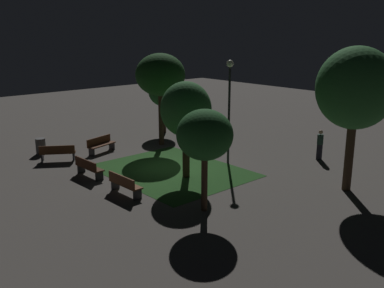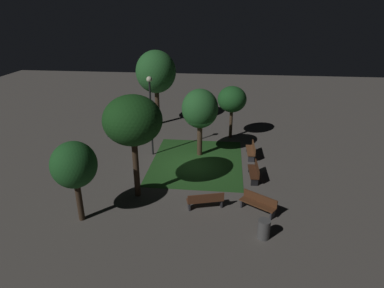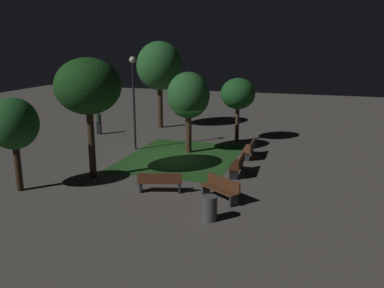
{
  "view_description": "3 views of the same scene",
  "coord_description": "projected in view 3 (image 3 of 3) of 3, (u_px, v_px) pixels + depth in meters",
  "views": [
    {
      "loc": [
        16.15,
        -12.9,
        6.68
      ],
      "look_at": [
        0.64,
        0.87,
        1.22
      ],
      "focal_mm": 40.68,
      "sensor_mm": 36.0,
      "label": 1
    },
    {
      "loc": [
        -18.72,
        -1.94,
        9.26
      ],
      "look_at": [
        0.06,
        0.09,
        1.35
      ],
      "focal_mm": 30.99,
      "sensor_mm": 36.0,
      "label": 2
    },
    {
      "loc": [
        -19.59,
        -7.15,
        6.07
      ],
      "look_at": [
        -0.13,
        -0.98,
        0.92
      ],
      "focal_mm": 38.28,
      "sensor_mm": 36.0,
      "label": 3
    }
  ],
  "objects": [
    {
      "name": "ground_plane",
      "position": [
        175.0,
        159.0,
        21.69
      ],
      "size": [
        60.0,
        60.0,
        0.0
      ],
      "primitive_type": "plane",
      "color": "#56514C"
    },
    {
      "name": "grass_lawn",
      "position": [
        181.0,
        157.0,
        21.99
      ],
      "size": [
        7.15,
        5.71,
        0.01
      ],
      "primitive_type": "cube",
      "color": "#23511E",
      "rests_on": "ground"
    },
    {
      "name": "bench_by_lamp",
      "position": [
        238.0,
        164.0,
        19.08
      ],
      "size": [
        1.82,
        0.55,
        0.88
      ],
      "color": "#422314",
      "rests_on": "ground"
    },
    {
      "name": "bench_front_left",
      "position": [
        249.0,
        149.0,
        21.9
      ],
      "size": [
        1.81,
        0.53,
        0.88
      ],
      "color": "brown",
      "rests_on": "ground"
    },
    {
      "name": "bench_lawn_edge",
      "position": [
        221.0,
        188.0,
        16.02
      ],
      "size": [
        1.39,
        1.77,
        0.88
      ],
      "color": "#512D19",
      "rests_on": "ground"
    },
    {
      "name": "bench_back_row",
      "position": [
        160.0,
        181.0,
        16.76
      ],
      "size": [
        0.95,
        1.86,
        0.88
      ],
      "color": "brown",
      "rests_on": "ground"
    },
    {
      "name": "tree_lawn_side",
      "position": [
        188.0,
        96.0,
        22.22
      ],
      "size": [
        2.33,
        2.33,
        4.47
      ],
      "color": "#423021",
      "rests_on": "ground"
    },
    {
      "name": "tree_tall_center",
      "position": [
        238.0,
        94.0,
        24.84
      ],
      "size": [
        2.1,
        2.1,
        3.92
      ],
      "color": "#423021",
      "rests_on": "ground"
    },
    {
      "name": "tree_near_wall",
      "position": [
        159.0,
        66.0,
        28.55
      ],
      "size": [
        3.2,
        3.2,
        6.08
      ],
      "color": "#423021",
      "rests_on": "ground"
    },
    {
      "name": "tree_back_right",
      "position": [
        88.0,
        87.0,
        17.73
      ],
      "size": [
        2.89,
        2.89,
        5.4
      ],
      "color": "#38281C",
      "rests_on": "ground"
    },
    {
      "name": "tree_right_canopy",
      "position": [
        13.0,
        124.0,
        16.45
      ],
      "size": [
        2.01,
        2.01,
        3.9
      ],
      "color": "#38281C",
      "rests_on": "ground"
    },
    {
      "name": "lamp_post_near_wall",
      "position": [
        133.0,
        89.0,
        22.79
      ],
      "size": [
        0.36,
        0.36,
        5.25
      ],
      "color": "black",
      "rests_on": "ground"
    },
    {
      "name": "trash_bin",
      "position": [
        210.0,
        208.0,
        14.18
      ],
      "size": [
        0.54,
        0.54,
        0.88
      ],
      "primitive_type": "cylinder",
      "color": "#4C4C4C",
      "rests_on": "ground"
    },
    {
      "name": "pedestrian",
      "position": [
        99.0,
        122.0,
        27.24
      ],
      "size": [
        0.32,
        0.32,
        1.61
      ],
      "color": "black",
      "rests_on": "ground"
    }
  ]
}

